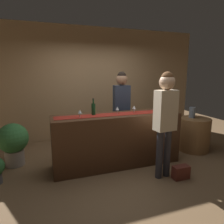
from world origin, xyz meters
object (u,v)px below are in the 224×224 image
Objects in this scene: wine_bottle_green at (93,109)px; customer_sipping at (165,114)px; wine_glass_mid_counter at (80,112)px; potted_plant_tall at (13,141)px; wine_bottle_amber at (158,105)px; wine_glass_far_end at (117,108)px; handbag at (181,172)px; vase_on_side_table at (192,112)px; wine_glass_near_customer at (134,108)px; round_side_table at (194,134)px; bartender at (122,103)px.

wine_bottle_green is 1.26m from customer_sipping.
wine_glass_mid_counter is 0.18× the size of potted_plant_tall.
wine_bottle_green is 2.10× the size of wine_glass_mid_counter.
wine_bottle_amber is at bearing -10.78° from potted_plant_tall.
handbag is (0.81, -0.87, -0.98)m from wine_glass_far_end.
handbag is at bearing -36.82° from wine_bottle_green.
wine_glass_far_end is at bearing -16.96° from potted_plant_tall.
vase_on_side_table is at bearing 2.58° from wine_bottle_green.
vase_on_side_table is (1.30, 0.88, -0.23)m from customer_sipping.
customer_sipping is (0.99, -0.78, -0.00)m from wine_bottle_green.
wine_bottle_green is 0.44m from wine_glass_far_end.
wine_glass_mid_counter is at bearing -175.14° from wine_glass_near_customer.
potted_plant_tall is at bearing 165.17° from wine_glass_near_customer.
wine_bottle_green is 0.77m from wine_glass_near_customer.
customer_sipping is 1.72m from round_side_table.
wine_glass_far_end is at bearing 133.04° from handbag.
customer_sipping is at bearing 104.45° from bartender.
potted_plant_tall is at bearing 169.22° from wine_bottle_amber.
potted_plant_tall is at bearing 160.57° from wine_bottle_green.
bartender is 2.38× the size of round_side_table.
bartender is 2.26m from potted_plant_tall.
wine_glass_mid_counter is 1.21m from bartender.
wine_glass_far_end is 2.03m from round_side_table.
wine_glass_far_end is at bearing -174.83° from vase_on_side_table.
wine_glass_mid_counter is 1.96m from handbag.
vase_on_side_table is 0.86× the size of handbag.
bartender reaches higher than customer_sipping.
bartender is (-0.59, 0.52, 0.00)m from wine_bottle_amber.
wine_glass_far_end is (0.71, 0.10, 0.00)m from wine_glass_mid_counter.
bartender is at bearing 165.79° from vase_on_side_table.
round_side_table is at bearing 166.87° from bartender.
potted_plant_tall is (-1.87, 0.57, -0.62)m from wine_glass_far_end.
vase_on_side_table is (-0.04, 0.07, 0.49)m from round_side_table.
bartender is at bearing -0.21° from potted_plant_tall.
wine_glass_near_customer is 1.38m from handbag.
wine_bottle_amber is 0.89m from wine_glass_far_end.
wine_bottle_green is 1.84m from handbag.
wine_glass_far_end is (-0.33, 0.01, 0.00)m from wine_glass_near_customer.
wine_glass_mid_counter is 0.72m from wine_glass_far_end.
round_side_table is 1.47m from handbag.
wine_bottle_amber is at bearing 84.95° from handbag.
wine_glass_mid_counter reaches higher than potted_plant_tall.
bartender reaches higher than wine_bottle_green.
bartender is (0.31, 0.56, 0.01)m from wine_glass_far_end.
wine_glass_mid_counter is at bearing -174.79° from wine_bottle_amber.
potted_plant_tall is 2.91× the size of handbag.
wine_glass_near_customer is (-0.56, -0.06, -0.01)m from wine_bottle_amber.
wine_glass_mid_counter and wine_glass_far_end have the same top height.
handbag is (0.25, -0.16, -0.98)m from customer_sipping.
customer_sipping is 1.03m from handbag.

